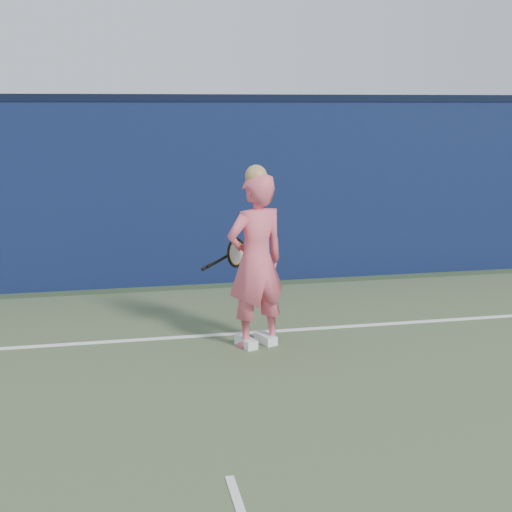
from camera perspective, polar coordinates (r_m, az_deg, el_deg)
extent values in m
cube|color=#0D1A3C|center=(9.93, -7.45, 4.90)|extent=(24.00, 0.40, 2.50)
cube|color=black|center=(9.86, -7.66, 12.42)|extent=(24.00, 0.42, 0.10)
imported|color=#EB5B71|center=(7.25, 0.00, -0.43)|extent=(0.77, 0.63, 1.80)
sphere|color=tan|center=(7.11, 0.00, 6.43)|extent=(0.22, 0.22, 0.22)
cube|color=white|center=(7.54, 0.78, -6.65)|extent=(0.21, 0.30, 0.10)
cube|color=white|center=(7.42, -0.79, -6.97)|extent=(0.21, 0.30, 0.10)
torus|color=black|center=(7.66, -1.60, 0.26)|extent=(0.27, 0.27, 0.33)
torus|color=gold|center=(7.66, -1.60, 0.26)|extent=(0.21, 0.22, 0.27)
cylinder|color=beige|center=(7.66, -1.60, 0.26)|extent=(0.21, 0.21, 0.26)
cylinder|color=black|center=(7.54, -3.10, -0.44)|extent=(0.26, 0.20, 0.11)
cylinder|color=black|center=(7.47, -3.97, -0.89)|extent=(0.13, 0.11, 0.07)
cube|color=white|center=(7.76, -5.82, -6.46)|extent=(11.00, 0.08, 0.01)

